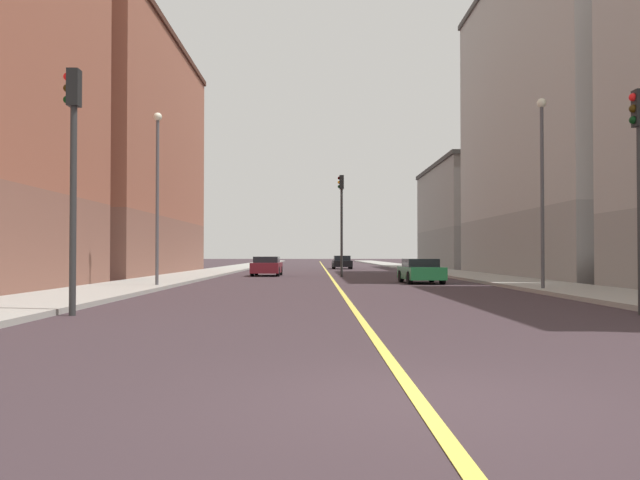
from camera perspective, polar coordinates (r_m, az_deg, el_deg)
The scene contains 15 objects.
ground_plane at distance 7.00m, azimuth 8.39°, elevation -13.39°, with size 400.00×400.00×0.00m, color #372A2E.
sidewalk_left at distance 56.70m, azimuth 9.90°, elevation -2.61°, with size 3.76×168.00×0.15m, color #9E9B93.
sidewalk_right at distance 56.36m, azimuth -8.74°, elevation -2.62°, with size 3.76×168.00×0.15m, color #9E9B93.
lane_center_stripe at distance 55.79m, azimuth 0.61°, elevation -2.72°, with size 0.16×154.00×0.01m, color #E5D14C.
building_left_mid at distance 46.99m, azimuth 21.23°, elevation 9.61°, with size 10.40×24.58×20.45m.
building_left_far at distance 70.28m, azimuth 13.64°, elevation 1.94°, with size 10.40×20.82×10.58m.
building_right_midblock at distance 50.69m, azimuth -17.84°, elevation 6.87°, with size 10.40×25.04×17.09m.
traffic_light_left_near at distance 18.09m, azimuth 25.56°, elevation 5.58°, with size 0.40×0.32×5.48m.
traffic_light_right_near at distance 17.33m, azimuth -20.30°, elevation 6.75°, with size 0.40×0.32×5.95m.
traffic_light_median_far at distance 43.34m, azimuth 1.83°, elevation 2.42°, with size 0.40×0.32×6.59m.
street_lamp_left_near at distance 27.72m, azimuth 18.38°, elevation 5.40°, with size 0.36×0.36×7.45m.
street_lamp_right_near at distance 29.96m, azimuth -13.68°, elevation 4.91°, with size 0.36×0.36×7.48m.
car_black at distance 67.10m, azimuth 1.88°, elevation -1.93°, with size 1.95×4.43×1.32m.
car_maroon at distance 45.60m, azimuth -4.55°, elevation -2.24°, with size 1.97×4.42×1.31m.
car_green at distance 34.30m, azimuth 8.58°, elevation -2.62°, with size 1.97×4.00×1.24m.
Camera 1 is at (-1.05, -6.76, 1.48)m, focal length 37.59 mm.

